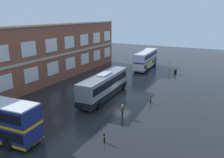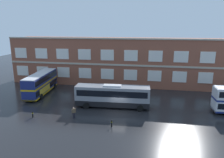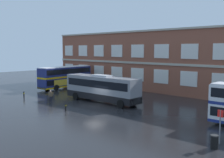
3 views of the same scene
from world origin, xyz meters
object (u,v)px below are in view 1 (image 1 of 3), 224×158
(station_litter_bin, at_px, (175,72))
(safety_bollard_east, at_px, (151,100))
(touring_coach, at_px, (104,86))
(waiting_passenger, at_px, (122,110))
(double_decker_middle, at_px, (146,59))
(bus_stand_flag, at_px, (170,66))
(safety_bollard_west, at_px, (104,138))

(station_litter_bin, bearing_deg, safety_bollard_east, -178.48)
(touring_coach, distance_m, station_litter_bin, 20.22)
(safety_bollard_east, bearing_deg, waiting_passenger, 163.85)
(waiting_passenger, bearing_deg, station_litter_bin, -2.93)
(waiting_passenger, height_order, safety_bollard_east, waiting_passenger)
(double_decker_middle, xyz_separation_m, bus_stand_flag, (-2.26, -6.15, -0.51))
(double_decker_middle, distance_m, safety_bollard_west, 32.80)
(safety_bollard_east, bearing_deg, double_decker_middle, 21.38)
(waiting_passenger, distance_m, bus_stand_flag, 23.72)
(bus_stand_flag, height_order, safety_bollard_east, bus_stand_flag)
(safety_bollard_east, bearing_deg, station_litter_bin, 1.52)
(station_litter_bin, height_order, safety_bollard_east, station_litter_bin)
(touring_coach, bearing_deg, waiting_passenger, -132.26)
(touring_coach, xyz_separation_m, safety_bollard_west, (-10.78, -6.08, -1.42))
(double_decker_middle, xyz_separation_m, touring_coach, (-21.21, -0.94, -0.24))
(touring_coach, xyz_separation_m, waiting_passenger, (-4.75, -5.23, -0.98))
(safety_bollard_west, relative_size, safety_bollard_east, 1.00)
(waiting_passenger, distance_m, station_litter_bin, 23.90)
(waiting_passenger, xyz_separation_m, bus_stand_flag, (23.71, 0.02, 0.70))
(bus_stand_flag, xyz_separation_m, station_litter_bin, (0.16, -1.24, -1.12))
(double_decker_middle, height_order, station_litter_bin, double_decker_middle)
(double_decker_middle, xyz_separation_m, waiting_passenger, (-25.97, -6.17, -1.22))
(bus_stand_flag, distance_m, safety_bollard_east, 17.96)
(safety_bollard_west, distance_m, safety_bollard_east, 11.93)
(station_litter_bin, height_order, safety_bollard_west, station_litter_bin)
(double_decker_middle, bearing_deg, touring_coach, -177.46)
(bus_stand_flag, xyz_separation_m, safety_bollard_west, (-29.74, -0.88, -1.14))
(double_decker_middle, relative_size, waiting_passenger, 6.54)
(station_litter_bin, bearing_deg, waiting_passenger, 177.07)
(safety_bollard_east, bearing_deg, safety_bollard_west, 175.94)
(waiting_passenger, bearing_deg, safety_bollard_west, -171.94)
(station_litter_bin, relative_size, safety_bollard_east, 1.08)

